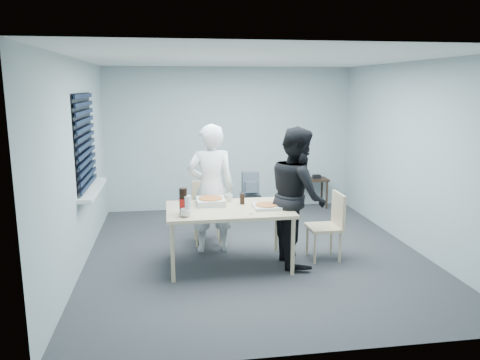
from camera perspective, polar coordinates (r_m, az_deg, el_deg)
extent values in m
plane|color=#303135|center=(6.52, 1.79, -8.90)|extent=(5.00, 5.00, 0.00)
plane|color=white|center=(6.13, 1.95, 14.55)|extent=(5.00, 5.00, 0.00)
plane|color=#A7B4B8|center=(8.64, -1.20, 5.02)|extent=(4.50, 0.00, 4.50)
plane|color=#A7B4B8|center=(3.82, 8.82, -3.39)|extent=(4.50, 0.00, 4.50)
plane|color=#A7B4B8|center=(6.19, -19.07, 1.82)|extent=(0.00, 5.00, 5.00)
plane|color=#A7B4B8|center=(6.97, 20.40, 2.74)|extent=(0.00, 5.00, 5.00)
plane|color=black|center=(6.54, -18.48, 4.56)|extent=(0.00, 1.30, 1.30)
cube|color=black|center=(6.54, -18.22, 4.57)|extent=(0.04, 1.30, 1.25)
cube|color=silver|center=(6.64, -17.48, -1.11)|extent=(0.18, 1.42, 0.05)
cube|color=beige|center=(5.89, -1.35, -3.61)|extent=(1.56, 0.99, 0.04)
cylinder|color=beige|center=(5.55, -8.21, -8.81)|extent=(0.05, 0.05, 0.72)
cylinder|color=beige|center=(6.37, -8.31, -6.13)|extent=(0.05, 0.05, 0.72)
cylinder|color=beige|center=(5.73, 6.46, -8.08)|extent=(0.05, 0.05, 0.72)
cylinder|color=beige|center=(6.53, 4.47, -5.59)|extent=(0.05, 0.05, 0.72)
cube|color=beige|center=(6.84, -4.00, -4.18)|extent=(0.42, 0.42, 0.04)
cube|color=beige|center=(6.96, -4.16, -1.86)|extent=(0.42, 0.04, 0.44)
cylinder|color=beige|center=(6.73, -5.31, -6.46)|extent=(0.03, 0.03, 0.41)
cylinder|color=beige|center=(7.05, -5.48, -5.62)|extent=(0.03, 0.03, 0.41)
cylinder|color=beige|center=(6.75, -2.41, -6.35)|extent=(0.03, 0.03, 0.41)
cylinder|color=beige|center=(7.08, -2.72, -5.51)|extent=(0.03, 0.03, 0.41)
cube|color=beige|center=(6.29, 10.20, -5.72)|extent=(0.42, 0.42, 0.04)
cube|color=beige|center=(6.29, 11.91, -3.52)|extent=(0.04, 0.42, 0.44)
cylinder|color=beige|center=(6.16, 9.12, -8.27)|extent=(0.03, 0.03, 0.41)
cylinder|color=beige|center=(6.47, 8.20, -7.28)|extent=(0.03, 0.03, 0.41)
cylinder|color=beige|center=(6.27, 12.11, -8.03)|extent=(0.03, 0.03, 0.41)
cylinder|color=beige|center=(6.57, 11.06, -7.07)|extent=(0.03, 0.03, 0.41)
imported|color=white|center=(6.39, -3.55, -1.07)|extent=(0.65, 0.42, 1.77)
imported|color=black|center=(6.01, 7.00, -1.93)|extent=(0.47, 0.86, 1.77)
cube|color=#312216|center=(8.84, 7.99, 0.04)|extent=(0.83, 0.37, 0.04)
cylinder|color=#312216|center=(8.66, 5.83, -2.02)|extent=(0.04, 0.04, 0.52)
cylinder|color=#312216|center=(8.94, 5.36, -1.59)|extent=(0.04, 0.04, 0.52)
cylinder|color=#312216|center=(8.88, 10.54, -1.82)|extent=(0.04, 0.04, 0.52)
cylinder|color=#312216|center=(9.15, 9.94, -1.41)|extent=(0.04, 0.04, 0.52)
cube|color=black|center=(7.98, 1.26, -1.88)|extent=(0.32, 0.32, 0.04)
cylinder|color=black|center=(7.90, 0.54, -3.68)|extent=(0.04, 0.04, 0.41)
cylinder|color=black|center=(8.13, 0.27, -3.24)|extent=(0.04, 0.04, 0.41)
cylinder|color=black|center=(7.95, 2.26, -3.61)|extent=(0.04, 0.04, 0.41)
cylinder|color=black|center=(8.17, 1.93, -3.18)|extent=(0.04, 0.04, 0.41)
cube|color=slate|center=(7.94, 1.26, -0.38)|extent=(0.28, 0.15, 0.39)
cube|color=slate|center=(7.85, 1.39, -0.86)|extent=(0.21, 0.06, 0.19)
cube|color=silver|center=(6.06, -3.60, -2.81)|extent=(0.36, 0.36, 0.04)
cube|color=silver|center=(6.05, -3.61, -2.46)|extent=(0.36, 0.36, 0.04)
cylinder|color=#CC7F38|center=(6.04, -3.61, -2.22)|extent=(0.31, 0.31, 0.01)
cube|color=silver|center=(5.89, 3.26, -3.25)|extent=(0.33, 0.33, 0.04)
cylinder|color=#CC7F38|center=(5.88, 3.26, -3.03)|extent=(0.28, 0.28, 0.01)
imported|color=silver|center=(5.52, -6.66, -3.98)|extent=(0.17, 0.17, 0.10)
imported|color=silver|center=(6.21, -1.35, -2.17)|extent=(0.10, 0.10, 0.09)
cylinder|color=black|center=(6.06, 0.27, -2.32)|extent=(0.07, 0.07, 0.14)
cylinder|color=black|center=(5.61, -6.93, -2.58)|extent=(0.09, 0.09, 0.32)
cylinder|color=red|center=(5.62, -6.92, -2.79)|extent=(0.10, 0.10, 0.11)
cylinder|color=silver|center=(5.61, -6.42, -3.05)|extent=(0.12, 0.12, 0.22)
torus|color=red|center=(5.60, 1.31, -4.18)|extent=(0.07, 0.07, 0.00)
cube|color=white|center=(8.77, 7.11, 0.11)|extent=(0.34, 0.39, 0.01)
cube|color=black|center=(8.91, 9.33, 0.42)|extent=(0.16, 0.13, 0.06)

